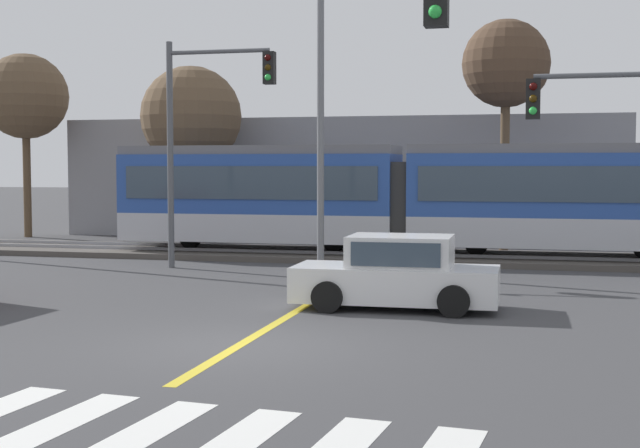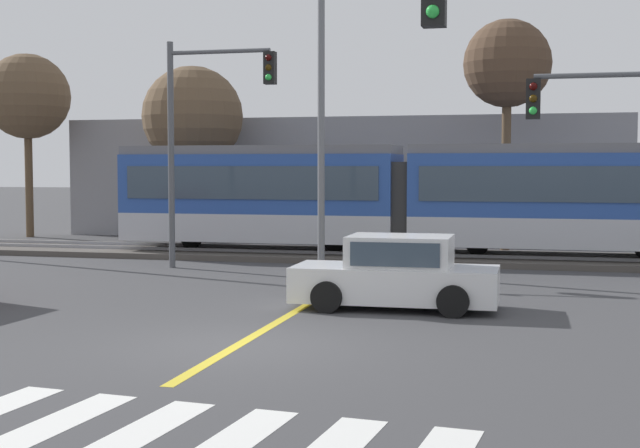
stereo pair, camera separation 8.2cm
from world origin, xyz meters
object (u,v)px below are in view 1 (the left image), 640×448
at_px(light_rail_tram, 404,195).
at_px(bare_tree_east, 506,66).
at_px(bare_tree_west, 191,117).
at_px(traffic_light_far_left, 203,119).
at_px(street_lamp_centre, 327,79).
at_px(bare_tree_far_west, 25,97).
at_px(traffic_light_near_right, 612,75).
at_px(sedan_crossing, 397,275).

xyz_separation_m(light_rail_tram, bare_tree_east, (2.95, 3.88, 4.38)).
relative_size(bare_tree_west, bare_tree_east, 0.85).
bearing_deg(bare_tree_west, traffic_light_far_left, -65.86).
xyz_separation_m(traffic_light_far_left, street_lamp_centre, (3.54, 0.45, 1.08)).
bearing_deg(bare_tree_far_west, street_lamp_centre, -30.12).
height_order(traffic_light_near_right, traffic_light_far_left, traffic_light_far_left).
height_order(traffic_light_far_left, bare_tree_west, bare_tree_west).
relative_size(traffic_light_near_right, bare_tree_far_west, 0.83).
relative_size(bare_tree_far_west, bare_tree_east, 0.95).
height_order(light_rail_tram, street_lamp_centre, street_lamp_centre).
distance_m(traffic_light_near_right, bare_tree_far_west, 30.09).
relative_size(light_rail_tram, sedan_crossing, 4.38).
xyz_separation_m(traffic_light_near_right, bare_tree_west, (-14.03, 20.26, 0.73)).
distance_m(traffic_light_near_right, street_lamp_centre, 14.01).
relative_size(street_lamp_centre, bare_tree_west, 1.40).
relative_size(light_rail_tram, bare_tree_west, 2.71).
distance_m(sedan_crossing, street_lamp_centre, 8.38).
distance_m(street_lamp_centre, bare_tree_far_west, 17.23).
bearing_deg(street_lamp_centre, traffic_light_far_left, -172.79).
height_order(sedan_crossing, bare_tree_east, bare_tree_east).
distance_m(light_rail_tram, sedan_crossing, 9.93).
relative_size(light_rail_tram, traffic_light_far_left, 2.84).
bearing_deg(traffic_light_far_left, bare_tree_west, 114.14).
bearing_deg(traffic_light_near_right, light_rail_tram, 107.76).
distance_m(traffic_light_far_left, street_lamp_centre, 3.73).
distance_m(sedan_crossing, bare_tree_west, 18.11).
height_order(street_lamp_centre, bare_tree_east, street_lamp_centre).
bearing_deg(sedan_crossing, bare_tree_far_west, 140.11).
bearing_deg(bare_tree_east, traffic_light_near_right, -83.94).
relative_size(sedan_crossing, traffic_light_near_right, 0.67).
height_order(light_rail_tram, bare_tree_west, bare_tree_west).
bearing_deg(sedan_crossing, street_lamp_centre, 115.26).
bearing_deg(traffic_light_far_left, bare_tree_east, 43.68).
bearing_deg(bare_tree_west, bare_tree_far_west, 175.27).
xyz_separation_m(traffic_light_far_left, bare_tree_far_west, (-11.36, 9.09, 1.51)).
height_order(street_lamp_centre, bare_tree_far_west, street_lamp_centre).
bearing_deg(bare_tree_far_west, traffic_light_far_left, -38.66).
xyz_separation_m(light_rail_tram, traffic_light_near_right, (5.03, -15.71, 2.07)).
relative_size(traffic_light_near_right, bare_tree_east, 0.79).
distance_m(traffic_light_near_right, traffic_light_far_left, 15.62).
relative_size(street_lamp_centre, bare_tree_far_west, 1.26).
xyz_separation_m(sedan_crossing, street_lamp_centre, (-2.97, 6.29, 4.67)).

